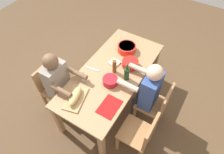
# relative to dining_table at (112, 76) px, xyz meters

# --- Properties ---
(ground_plane) EXTENTS (8.00, 8.00, 0.00)m
(ground_plane) POSITION_rel_dining_table_xyz_m (0.00, 0.00, -0.66)
(ground_plane) COLOR brown
(dining_table) EXTENTS (1.87, 0.86, 0.74)m
(dining_table) POSITION_rel_dining_table_xyz_m (0.00, 0.00, 0.00)
(dining_table) COLOR #A87F56
(dining_table) RESTS_ON ground_plane
(chair_near_center) EXTENTS (0.40, 0.40, 0.85)m
(chair_near_center) POSITION_rel_dining_table_xyz_m (0.00, -0.75, -0.17)
(chair_near_center) COLOR #9E7044
(chair_near_center) RESTS_ON ground_plane
(diner_near_center) EXTENTS (0.41, 0.53, 1.20)m
(diner_near_center) POSITION_rel_dining_table_xyz_m (0.00, -0.57, 0.04)
(diner_near_center) COLOR #2D2D38
(diner_near_center) RESTS_ON ground_plane
(chair_far_left) EXTENTS (0.40, 0.40, 0.85)m
(chair_far_left) POSITION_rel_dining_table_xyz_m (-0.51, 0.75, -0.17)
(chair_far_left) COLOR #9E7044
(chair_far_left) RESTS_ON ground_plane
(diner_far_left) EXTENTS (0.41, 0.53, 1.20)m
(diner_far_left) POSITION_rel_dining_table_xyz_m (-0.51, 0.57, 0.04)
(diner_far_left) COLOR #2D2D38
(diner_far_left) RESTS_ON ground_plane
(chair_near_left) EXTENTS (0.40, 0.40, 0.85)m
(chair_near_left) POSITION_rel_dining_table_xyz_m (-0.51, -0.75, -0.17)
(chair_near_left) COLOR #9E7044
(chair_near_left) RESTS_ON ground_plane
(serving_bowl_salad) EXTENTS (0.21, 0.21, 0.09)m
(serving_bowl_salad) POSITION_rel_dining_table_xyz_m (-0.18, -0.08, 0.14)
(serving_bowl_salad) COLOR #B21923
(serving_bowl_salad) RESTS_ON dining_table
(serving_bowl_pasta) EXTENTS (0.29, 0.29, 0.11)m
(serving_bowl_pasta) POSITION_rel_dining_table_xyz_m (0.51, 0.04, 0.15)
(serving_bowl_pasta) COLOR red
(serving_bowl_pasta) RESTS_ON dining_table
(serving_bowl_fruit) EXTENTS (0.24, 0.24, 0.10)m
(serving_bowl_fruit) POSITION_rel_dining_table_xyz_m (0.25, -0.16, 0.14)
(serving_bowl_fruit) COLOR red
(serving_bowl_fruit) RESTS_ON dining_table
(cutting_board) EXTENTS (0.44, 0.31, 0.02)m
(cutting_board) POSITION_rel_dining_table_xyz_m (-0.64, 0.17, 0.09)
(cutting_board) COLOR tan
(cutting_board) RESTS_ON dining_table
(bread_loaf) EXTENTS (0.34, 0.18, 0.09)m
(bread_loaf) POSITION_rel_dining_table_xyz_m (-0.64, 0.17, 0.15)
(bread_loaf) COLOR tan
(bread_loaf) RESTS_ON cutting_board
(wine_bottle) EXTENTS (0.08, 0.08, 0.29)m
(wine_bottle) POSITION_rel_dining_table_xyz_m (0.00, -0.24, 0.19)
(wine_bottle) COLOR #193819
(wine_bottle) RESTS_ON dining_table
(beer_bottle) EXTENTS (0.06, 0.06, 0.22)m
(beer_bottle) POSITION_rel_dining_table_xyz_m (0.03, -0.02, 0.19)
(beer_bottle) COLOR brown
(beer_bottle) RESTS_ON dining_table
(wine_glass) EXTENTS (0.08, 0.08, 0.17)m
(wine_glass) POSITION_rel_dining_table_xyz_m (-0.32, 0.27, 0.20)
(wine_glass) COLOR silver
(wine_glass) RESTS_ON dining_table
(fork_near_center) EXTENTS (0.02, 0.17, 0.01)m
(fork_near_center) POSITION_rel_dining_table_xyz_m (-0.14, -0.27, 0.09)
(fork_near_center) COLOR silver
(fork_near_center) RESTS_ON dining_table
(placemat_near_left) EXTENTS (0.32, 0.23, 0.01)m
(placemat_near_left) POSITION_rel_dining_table_xyz_m (-0.51, -0.27, 0.09)
(placemat_near_left) COLOR maroon
(placemat_near_left) RESTS_ON dining_table
(carving_knife) EXTENTS (0.06, 0.23, 0.01)m
(carving_knife) POSITION_rel_dining_table_xyz_m (-0.10, 0.28, 0.09)
(carving_knife) COLOR silver
(carving_knife) RESTS_ON dining_table
(napkin_stack) EXTENTS (0.16, 0.16, 0.02)m
(napkin_stack) POSITION_rel_dining_table_xyz_m (0.17, 0.06, 0.10)
(napkin_stack) COLOR white
(napkin_stack) RESTS_ON dining_table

